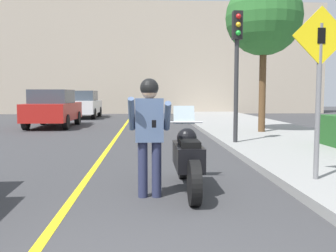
% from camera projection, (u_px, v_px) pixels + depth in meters
% --- Properties ---
extents(road_center_line, '(0.12, 36.00, 0.01)m').
position_uv_depth(road_center_line, '(101.00, 159.00, 8.64)').
color(road_center_line, yellow).
rests_on(road_center_line, ground).
extents(building_backdrop, '(28.00, 1.20, 8.31)m').
position_uv_depth(building_backdrop, '(141.00, 58.00, 28.21)').
color(building_backdrop, '#B2A38E').
rests_on(building_backdrop, ground).
extents(motorcycle, '(0.62, 2.27, 1.30)m').
position_uv_depth(motorcycle, '(188.00, 158.00, 5.82)').
color(motorcycle, black).
rests_on(motorcycle, ground).
extents(person_biker, '(0.59, 0.47, 1.72)m').
position_uv_depth(person_biker, '(149.00, 125.00, 5.35)').
color(person_biker, '#282D4C').
rests_on(person_biker, ground).
extents(crossing_sign, '(0.91, 0.08, 2.69)m').
position_uv_depth(crossing_sign, '(319.00, 76.00, 5.80)').
color(crossing_sign, slate).
rests_on(crossing_sign, sidewalk_curb).
extents(traffic_light, '(0.26, 0.30, 3.59)m').
position_uv_depth(traffic_light, '(237.00, 52.00, 10.25)').
color(traffic_light, '#2D2D30').
rests_on(traffic_light, sidewalk_curb).
extents(street_tree, '(2.67, 2.67, 5.36)m').
position_uv_depth(street_tree, '(264.00, 18.00, 13.05)').
color(street_tree, brown).
rests_on(street_tree, sidewalk_curb).
extents(parked_car_red, '(1.88, 4.20, 1.68)m').
position_uv_depth(parked_car_red, '(53.00, 108.00, 16.79)').
color(parked_car_red, black).
rests_on(parked_car_red, ground).
extents(parked_car_white, '(1.88, 4.20, 1.68)m').
position_uv_depth(parked_car_white, '(83.00, 104.00, 23.12)').
color(parked_car_white, black).
rests_on(parked_car_white, ground).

